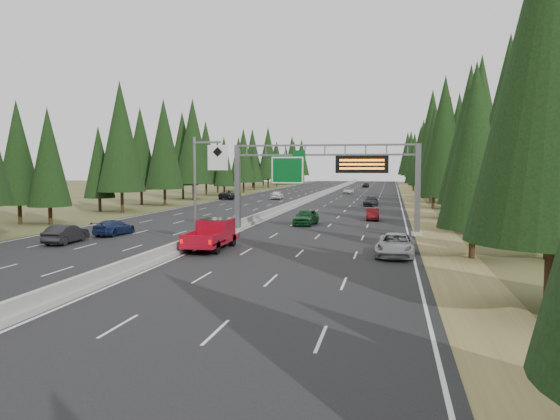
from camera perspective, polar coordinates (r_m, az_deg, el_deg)
The scene contains 19 objects.
road at distance 93.84m, azimuth 2.96°, elevation 0.95°, with size 32.00×260.00×0.08m, color black.
shoulder_right at distance 92.86m, azimuth 13.89°, elevation 0.78°, with size 3.60×260.00×0.06m, color olive.
shoulder_left at distance 98.09m, azimuth -7.37°, elevation 1.07°, with size 3.60×260.00×0.06m, color #3D411E.
median_barrier at distance 93.82m, azimuth 2.96°, elevation 1.18°, with size 0.70×260.00×0.85m.
sign_gantry at distance 47.76m, azimuth 5.45°, elevation 3.74°, with size 16.75×0.98×7.80m.
hov_sign_pole at distance 39.92m, azimuth -8.12°, elevation 2.77°, with size 2.80×0.50×8.00m.
tree_row_right at distance 87.41m, azimuth 16.98°, elevation 6.77°, with size 11.92×243.91×18.89m.
tree_row_left at distance 92.98m, azimuth -11.12°, elevation 6.32°, with size 11.53×242.96×18.72m.
silver_minivan at distance 36.56m, azimuth 12.00°, elevation -3.59°, with size 2.46×5.33×1.48m, color #9D9DA1.
red_pickup at distance 39.37m, azimuth -6.93°, elevation -2.33°, with size 2.30×6.43×2.10m.
car_ahead_green at distance 54.93m, azimuth 2.75°, elevation -0.72°, with size 1.90×4.73×1.61m, color #124F23.
car_ahead_dkred at distance 60.69m, azimuth 9.63°, elevation -0.43°, with size 1.37×3.92×1.29m, color #600D12.
car_ahead_dkgrey at distance 82.47m, azimuth 9.49°, elevation 0.90°, with size 1.93×4.75×1.38m, color black.
car_ahead_white at distance 118.57m, azimuth 7.18°, elevation 2.01°, with size 2.18×4.74×1.32m, color silver.
car_ahead_far at distance 155.63m, azimuth 8.95°, elevation 2.60°, with size 1.60×3.99×1.36m, color black.
car_onc_near at distance 44.79m, azimuth -21.47°, elevation -2.34°, with size 1.54×4.40×1.45m, color black.
car_onc_blue at distance 48.81m, azimuth -16.96°, elevation -1.76°, with size 1.84×4.52×1.31m, color #16244F.
car_onc_white at distance 98.30m, azimuth -0.30°, elevation 1.58°, with size 1.76×4.38×1.49m, color silver.
car_onc_far at distance 98.75m, azimuth -5.23°, elevation 1.60°, with size 2.65×5.74×1.59m, color black.
Camera 1 is at (14.03, -12.60, 5.94)m, focal length 35.00 mm.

